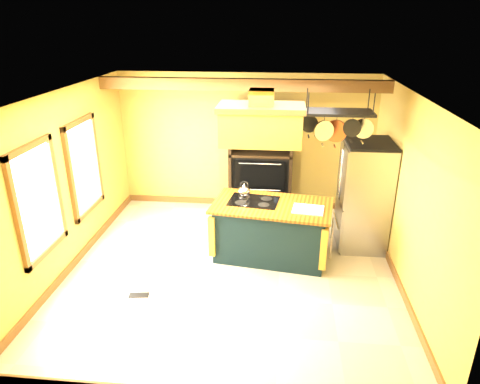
% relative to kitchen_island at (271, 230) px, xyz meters
% --- Properties ---
extents(floor, '(5.00, 5.00, 0.00)m').
position_rel_kitchen_island_xyz_m(floor, '(-0.59, -0.49, -0.47)').
color(floor, beige).
rests_on(floor, ground).
extents(ceiling, '(5.00, 5.00, 0.00)m').
position_rel_kitchen_island_xyz_m(ceiling, '(-0.59, -0.49, 2.23)').
color(ceiling, white).
rests_on(ceiling, wall_back).
extents(wall_back, '(5.00, 0.02, 2.70)m').
position_rel_kitchen_island_xyz_m(wall_back, '(-0.59, 2.01, 0.88)').
color(wall_back, '#BD9845').
rests_on(wall_back, floor).
extents(wall_front, '(5.00, 0.02, 2.70)m').
position_rel_kitchen_island_xyz_m(wall_front, '(-0.59, -2.99, 0.88)').
color(wall_front, '#BD9845').
rests_on(wall_front, floor).
extents(wall_left, '(0.02, 5.00, 2.70)m').
position_rel_kitchen_island_xyz_m(wall_left, '(-3.09, -0.49, 0.88)').
color(wall_left, '#BD9845').
rests_on(wall_left, floor).
extents(wall_right, '(0.02, 5.00, 2.70)m').
position_rel_kitchen_island_xyz_m(wall_right, '(1.91, -0.49, 0.88)').
color(wall_right, '#BD9845').
rests_on(wall_right, floor).
extents(ceiling_beam, '(5.00, 0.15, 0.20)m').
position_rel_kitchen_island_xyz_m(ceiling_beam, '(-0.59, 1.21, 2.12)').
color(ceiling_beam, brown).
rests_on(ceiling_beam, ceiling).
extents(window_near, '(0.06, 1.06, 1.56)m').
position_rel_kitchen_island_xyz_m(window_near, '(-3.06, -1.29, 0.93)').
color(window_near, brown).
rests_on(window_near, wall_left).
extents(window_far, '(0.06, 1.06, 1.56)m').
position_rel_kitchen_island_xyz_m(window_far, '(-3.06, 0.11, 0.93)').
color(window_far, brown).
rests_on(window_far, wall_left).
extents(kitchen_island, '(1.99, 1.28, 1.11)m').
position_rel_kitchen_island_xyz_m(kitchen_island, '(0.00, 0.00, 0.00)').
color(kitchen_island, black).
rests_on(kitchen_island, floor).
extents(range_hood, '(1.26, 0.71, 0.80)m').
position_rel_kitchen_island_xyz_m(range_hood, '(-0.20, -0.00, 1.76)').
color(range_hood, '#C48231').
rests_on(range_hood, ceiling).
extents(pot_rack, '(1.06, 0.49, 0.77)m').
position_rel_kitchen_island_xyz_m(pot_rack, '(0.91, 0.01, 1.82)').
color(pot_rack, black).
rests_on(pot_rack, ceiling).
extents(refrigerator, '(0.77, 0.91, 1.78)m').
position_rel_kitchen_island_xyz_m(refrigerator, '(1.50, 0.56, 0.40)').
color(refrigerator, '#9C9FA4').
rests_on(refrigerator, floor).
extents(hutch, '(1.22, 0.56, 2.16)m').
position_rel_kitchen_island_xyz_m(hutch, '(-0.28, 1.78, 0.38)').
color(hutch, black).
rests_on(hutch, floor).
extents(floor_register, '(0.29, 0.16, 0.01)m').
position_rel_kitchen_island_xyz_m(floor_register, '(-1.82, -1.30, -0.46)').
color(floor_register, black).
rests_on(floor_register, floor).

